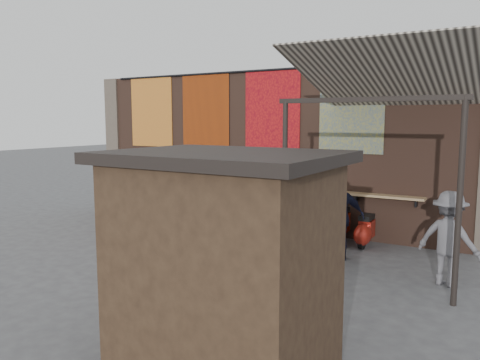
{
  "coord_description": "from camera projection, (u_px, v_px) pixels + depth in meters",
  "views": [
    {
      "loc": [
        5.54,
        -8.0,
        2.75
      ],
      "look_at": [
        0.13,
        1.2,
        1.39
      ],
      "focal_mm": 35.0,
      "sensor_mm": 36.0,
      "label": 1
    }
  ],
  "objects": [
    {
      "name": "ground",
      "position": [
        206.0,
        250.0,
        9.98
      ],
      "size": [
        70.0,
        70.0,
        0.0
      ],
      "primitive_type": "plane",
      "color": "#474749",
      "rests_on": "ground"
    },
    {
      "name": "brick_wall",
      "position": [
        265.0,
        150.0,
        12.03
      ],
      "size": [
        10.0,
        0.4,
        4.0
      ],
      "primitive_type": "cube",
      "color": "brown",
      "rests_on": "ground"
    },
    {
      "name": "pier_left",
      "position": [
        118.0,
        144.0,
        14.65
      ],
      "size": [
        0.5,
        0.5,
        4.0
      ],
      "primitive_type": "cube",
      "color": "#4C4238",
      "rests_on": "ground"
    },
    {
      "name": "eating_counter",
      "position": [
        258.0,
        186.0,
        11.83
      ],
      "size": [
        8.0,
        0.32,
        0.05
      ],
      "primitive_type": "cube",
      "color": "#9E7A51",
      "rests_on": "brick_wall"
    },
    {
      "name": "shelf_box",
      "position": [
        239.0,
        179.0,
        12.05
      ],
      "size": [
        0.58,
        0.32,
        0.26
      ],
      "primitive_type": "cube",
      "color": "white",
      "rests_on": "eating_counter"
    },
    {
      "name": "tapestry_redgold",
      "position": [
        151.0,
        112.0,
        13.53
      ],
      "size": [
        1.5,
        0.02,
        2.0
      ],
      "primitive_type": "cube",
      "color": "maroon",
      "rests_on": "brick_wall"
    },
    {
      "name": "tapestry_sun",
      "position": [
        205.0,
        111.0,
        12.57
      ],
      "size": [
        1.5,
        0.02,
        2.0
      ],
      "primitive_type": "cube",
      "color": "#DC4A0C",
      "rests_on": "brick_wall"
    },
    {
      "name": "tapestry_orange",
      "position": [
        272.0,
        110.0,
        11.56
      ],
      "size": [
        1.5,
        0.02,
        2.0
      ],
      "primitive_type": "cube",
      "color": "red",
      "rests_on": "brick_wall"
    },
    {
      "name": "tapestry_multi",
      "position": [
        351.0,
        109.0,
        10.56
      ],
      "size": [
        1.5,
        0.02,
        2.0
      ],
      "primitive_type": "cube",
      "color": "navy",
      "rests_on": "brick_wall"
    },
    {
      "name": "hang_rail",
      "position": [
        261.0,
        70.0,
        11.58
      ],
      "size": [
        9.5,
        0.06,
        0.06
      ],
      "primitive_type": "cylinder",
      "rotation": [
        0.0,
        1.57,
        0.0
      ],
      "color": "black",
      "rests_on": "brick_wall"
    },
    {
      "name": "scooter_stool_0",
      "position": [
        161.0,
        206.0,
        13.05
      ],
      "size": [
        0.36,
        0.8,
        0.76
      ],
      "primitive_type": null,
      "color": "#88470C",
      "rests_on": "ground"
    },
    {
      "name": "scooter_stool_1",
      "position": [
        179.0,
        209.0,
        12.78
      ],
      "size": [
        0.33,
        0.73,
        0.69
      ],
      "primitive_type": null,
      "color": "black",
      "rests_on": "ground"
    },
    {
      "name": "scooter_stool_2",
      "position": [
        200.0,
        211.0,
        12.45
      ],
      "size": [
        0.32,
        0.72,
        0.68
      ],
      "primitive_type": null,
      "color": "black",
      "rests_on": "ground"
    },
    {
      "name": "scooter_stool_3",
      "position": [
        218.0,
        211.0,
        12.1
      ],
      "size": [
        0.39,
        0.86,
        0.82
      ],
      "primitive_type": null,
      "color": "#241753",
      "rests_on": "ground"
    },
    {
      "name": "scooter_stool_4",
      "position": [
        240.0,
        214.0,
        11.77
      ],
      "size": [
        0.4,
        0.88,
        0.84
      ],
      "primitive_type": null,
      "color": "navy",
      "rests_on": "ground"
    },
    {
      "name": "scooter_stool_5",
      "position": [
        265.0,
        216.0,
        11.49
      ],
      "size": [
        0.39,
        0.87,
        0.83
      ],
      "primitive_type": null,
      "color": "#121743",
      "rests_on": "ground"
    },
    {
      "name": "scooter_stool_6",
      "position": [
        287.0,
        219.0,
        11.18
      ],
      "size": [
        0.4,
        0.88,
        0.84
      ],
      "primitive_type": null,
      "color": "#0F4F1E",
      "rests_on": "ground"
    },
    {
      "name": "scooter_stool_7",
      "position": [
        311.0,
        224.0,
        10.88
      ],
      "size": [
        0.34,
        0.76,
        0.72
      ],
      "primitive_type": null,
      "color": "#160D92",
      "rests_on": "ground"
    },
    {
      "name": "scooter_stool_8",
      "position": [
        339.0,
        225.0,
        10.53
      ],
      "size": [
        0.38,
        0.84,
        0.8
      ],
      "primitive_type": null,
      "color": "#991F0B",
      "rests_on": "ground"
    },
    {
      "name": "scooter_stool_9",
      "position": [
        365.0,
        231.0,
        10.2
      ],
      "size": [
        0.33,
        0.74,
        0.7
      ],
      "primitive_type": null,
      "color": "maroon",
      "rests_on": "ground"
    },
    {
      "name": "diner_left",
      "position": [
        144.0,
        191.0,
        13.24
      ],
      "size": [
        0.61,
        0.46,
        1.51
      ],
      "primitive_type": "imported",
      "rotation": [
        0.0,
        0.0,
        -0.19
      ],
      "color": "#84AEC0",
      "rests_on": "ground"
    },
    {
      "name": "diner_right",
      "position": [
        200.0,
        195.0,
        11.86
      ],
      "size": [
        0.9,
        0.73,
        1.74
      ],
      "primitive_type": "imported",
      "rotation": [
        0.0,
        0.0,
        0.08
      ],
      "color": "#2D2329",
      "rests_on": "ground"
    },
    {
      "name": "shopper_navy",
      "position": [
        339.0,
        217.0,
        9.21
      ],
      "size": [
        1.08,
        0.88,
        1.71
      ],
      "primitive_type": "imported",
      "rotation": [
        0.0,
        0.0,
        3.69
      ],
      "color": "black",
      "rests_on": "ground"
    },
    {
      "name": "shopper_grey",
      "position": [
        449.0,
        239.0,
        7.78
      ],
      "size": [
        1.15,
        0.84,
        1.6
      ],
      "primitive_type": "imported",
      "rotation": [
        0.0,
        0.0,
        2.88
      ],
      "color": "slate",
      "rests_on": "ground"
    },
    {
      "name": "shopper_tan",
      "position": [
        270.0,
        215.0,
        9.49
      ],
      "size": [
        0.97,
        0.96,
        1.69
      ],
      "primitive_type": "imported",
      "rotation": [
        0.0,
        0.0,
        0.78
      ],
      "color": "#997A61",
      "rests_on": "ground"
    },
    {
      "name": "market_stall",
      "position": [
        224.0,
        270.0,
        5.03
      ],
      "size": [
        2.16,
        1.64,
        2.31
      ],
      "primitive_type": "cube",
      "rotation": [
        0.0,
        0.0,
        -0.02
      ],
      "color": "black",
      "rests_on": "ground"
    },
    {
      "name": "stall_roof",
      "position": [
        223.0,
        157.0,
        4.87
      ],
      "size": [
        2.42,
        1.88,
        0.12
      ],
      "primitive_type": "cube",
      "rotation": [
        0.0,
        0.0,
        -0.02
      ],
      "color": "black",
      "rests_on": "market_stall"
    },
    {
      "name": "stall_sign",
      "position": [
        262.0,
        210.0,
        5.66
      ],
      "size": [
        1.2,
        0.06,
        0.5
      ],
      "primitive_type": "cube",
      "rotation": [
        0.0,
        0.0,
        -0.02
      ],
      "color": "gold",
      "rests_on": "market_stall"
    },
    {
      "name": "stall_shelf",
      "position": [
        261.0,
        276.0,
        5.77
      ],
      "size": [
        1.77,
        0.13,
        0.06
      ],
      "primitive_type": "cube",
      "rotation": [
        0.0,
        0.0,
        -0.02
      ],
      "color": "#473321",
      "rests_on": "market_stall"
    },
    {
      "name": "awning_canvas",
      "position": [
        390.0,
        76.0,
        8.53
      ],
      "size": [
        3.2,
        3.28,
        0.97
      ],
      "primitive_type": "cube",
      "rotation": [
        -0.28,
        0.0,
        0.0
      ],
      "color": "beige",
      "rests_on": "brick_wall"
    },
    {
      "name": "awning_ledger",
      "position": [
        409.0,
        63.0,
        9.84
      ],
      "size": [
        3.3,
        0.08,
        0.12
      ],
      "primitive_type": "cube",
      "color": "#33261C",
      "rests_on": "brick_wall"
    },
    {
      "name": "awning_header",
      "position": [
        367.0,
        99.0,
        7.31
      ],
      "size": [
        3.0,
        0.08,
        0.08
      ],
      "primitive_type": "cube",
      "color": "black",
      "rests_on": "awning_post_left"
    },
    {
      "name": "awning_post_left",
      "position": [
        285.0,
        189.0,
        8.21
      ],
      "size": [
        0.09,
        0.09,
        3.1
      ],
      "primitive_type": "cylinder",
      "color": "black",
      "rests_on": "ground"
    },
    {
      "name": "awning_post_right",
      "position": [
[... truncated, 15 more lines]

